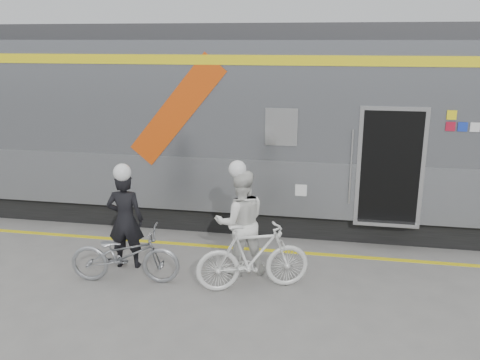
% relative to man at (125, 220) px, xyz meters
% --- Properties ---
extents(ground, '(90.00, 90.00, 0.00)m').
position_rel_man_xyz_m(ground, '(1.84, -1.05, -0.85)').
color(ground, slate).
rests_on(ground, ground).
extents(train, '(24.00, 3.17, 4.10)m').
position_rel_man_xyz_m(train, '(2.26, 3.15, 1.21)').
color(train, black).
rests_on(train, ground).
extents(safety_strip, '(24.00, 0.12, 0.01)m').
position_rel_man_xyz_m(safety_strip, '(1.84, 1.10, -0.84)').
color(safety_strip, yellow).
rests_on(safety_strip, ground).
extents(man, '(0.66, 0.48, 1.70)m').
position_rel_man_xyz_m(man, '(0.00, 0.00, 0.00)').
color(man, black).
rests_on(man, ground).
extents(bicycle_left, '(1.84, 0.83, 0.93)m').
position_rel_man_xyz_m(bicycle_left, '(0.20, -0.55, -0.38)').
color(bicycle_left, '#929599').
rests_on(bicycle_left, ground).
extents(woman, '(1.05, 0.94, 1.79)m').
position_rel_man_xyz_m(woman, '(1.97, 0.13, 0.05)').
color(woman, white).
rests_on(woman, ground).
extents(bicycle_right, '(1.87, 1.10, 1.08)m').
position_rel_man_xyz_m(bicycle_right, '(2.27, -0.42, -0.31)').
color(bicycle_right, silver).
rests_on(bicycle_right, ground).
extents(helmet_man, '(0.29, 0.29, 0.29)m').
position_rel_man_xyz_m(helmet_man, '(0.00, 0.00, 0.99)').
color(helmet_man, white).
rests_on(helmet_man, man).
extents(helmet_woman, '(0.29, 0.29, 0.29)m').
position_rel_man_xyz_m(helmet_woman, '(1.97, 0.13, 1.08)').
color(helmet_woman, white).
rests_on(helmet_woman, woman).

